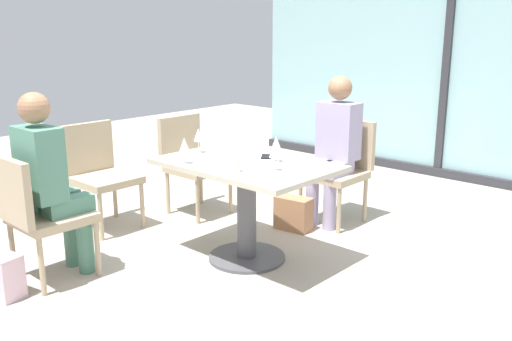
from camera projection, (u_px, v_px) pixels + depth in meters
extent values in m
plane|color=#A89E8E|center=(247.00, 259.00, 4.12)|extent=(12.00, 12.00, 0.00)
cube|color=#8DB7BC|center=(448.00, 55.00, 6.07)|extent=(5.00, 0.03, 2.70)
cube|color=#2D2D33|center=(447.00, 55.00, 6.05)|extent=(0.08, 0.06, 2.70)
cube|color=#2D2D33|center=(437.00, 172.00, 6.37)|extent=(5.00, 0.10, 0.10)
cube|color=#BCB29E|center=(246.00, 165.00, 3.94)|extent=(1.23, 0.80, 0.04)
cylinder|color=#4C4C51|center=(247.00, 214.00, 4.03)|extent=(0.14, 0.14, 0.69)
cylinder|color=#4C4C51|center=(247.00, 257.00, 4.11)|extent=(0.56, 0.56, 0.02)
cube|color=tan|center=(52.00, 218.00, 3.73)|extent=(0.46, 0.46, 0.06)
cube|color=tan|center=(11.00, 191.00, 3.49)|extent=(0.46, 0.05, 0.42)
cylinder|color=tan|center=(98.00, 249.00, 3.79)|extent=(0.04, 0.04, 0.39)
cylinder|color=tan|center=(67.00, 234.00, 4.06)|extent=(0.04, 0.04, 0.39)
cylinder|color=tan|center=(42.00, 267.00, 3.51)|extent=(0.04, 0.04, 0.39)
cylinder|color=tan|center=(13.00, 250.00, 3.77)|extent=(0.04, 0.04, 0.39)
cube|color=tan|center=(334.00, 175.00, 4.79)|extent=(0.46, 0.46, 0.06)
cube|color=tan|center=(351.00, 143.00, 4.91)|extent=(0.46, 0.05, 0.42)
cylinder|color=tan|center=(300.00, 201.00, 4.83)|extent=(0.04, 0.04, 0.39)
cylinder|color=tan|center=(339.00, 211.00, 4.57)|extent=(0.04, 0.04, 0.39)
cylinder|color=tan|center=(327.00, 191.00, 5.12)|extent=(0.04, 0.04, 0.39)
cylinder|color=tan|center=(365.00, 200.00, 4.86)|extent=(0.04, 0.04, 0.39)
cube|color=tan|center=(199.00, 168.00, 5.02)|extent=(0.46, 0.46, 0.06)
cube|color=tan|center=(180.00, 138.00, 5.12)|extent=(0.05, 0.46, 0.42)
cylinder|color=tan|center=(198.00, 202.00, 4.80)|extent=(0.04, 0.04, 0.39)
cylinder|color=tan|center=(230.00, 192.00, 5.09)|extent=(0.04, 0.04, 0.39)
cylinder|color=tan|center=(168.00, 193.00, 5.06)|extent=(0.04, 0.04, 0.39)
cylinder|color=tan|center=(201.00, 184.00, 5.35)|extent=(0.04, 0.04, 0.39)
cube|color=tan|center=(106.00, 180.00, 4.64)|extent=(0.46, 0.46, 0.06)
cube|color=tan|center=(88.00, 147.00, 4.74)|extent=(0.05, 0.46, 0.42)
cylinder|color=tan|center=(101.00, 217.00, 4.42)|extent=(0.04, 0.04, 0.39)
cylinder|color=tan|center=(142.00, 205.00, 4.71)|extent=(0.04, 0.04, 0.39)
cylinder|color=tan|center=(74.00, 206.00, 4.68)|extent=(0.04, 0.04, 0.39)
cylinder|color=tan|center=(115.00, 196.00, 4.97)|extent=(0.04, 0.04, 0.39)
cylinder|color=#4C7F6B|center=(85.00, 241.00, 3.84)|extent=(0.11, 0.11, 0.45)
cube|color=#4C7F6B|center=(69.00, 206.00, 3.70)|extent=(0.13, 0.32, 0.11)
cylinder|color=#4C7F6B|center=(72.00, 235.00, 3.96)|extent=(0.11, 0.11, 0.45)
cube|color=#4C7F6B|center=(55.00, 200.00, 3.82)|extent=(0.13, 0.32, 0.11)
cube|color=#4C7F6B|center=(39.00, 164.00, 3.59)|extent=(0.34, 0.20, 0.48)
sphere|color=#936B4C|center=(34.00, 108.00, 3.50)|extent=(0.20, 0.20, 0.20)
cylinder|color=#9E93B7|center=(312.00, 199.00, 4.77)|extent=(0.11, 0.11, 0.45)
cube|color=#9E93B7|center=(320.00, 165.00, 4.77)|extent=(0.13, 0.32, 0.11)
cylinder|color=#9E93B7|center=(330.00, 204.00, 4.65)|extent=(0.11, 0.11, 0.45)
cube|color=#9E93B7|center=(337.00, 169.00, 4.65)|extent=(0.13, 0.32, 0.11)
cube|color=#9E93B7|center=(339.00, 131.00, 4.73)|extent=(0.34, 0.20, 0.48)
sphere|color=#936B4C|center=(340.00, 88.00, 4.64)|extent=(0.20, 0.20, 0.20)
cylinder|color=silver|center=(274.00, 170.00, 3.71)|extent=(0.06, 0.06, 0.00)
cylinder|color=silver|center=(274.00, 163.00, 3.70)|extent=(0.01, 0.01, 0.08)
cone|color=silver|center=(275.00, 150.00, 3.67)|extent=(0.07, 0.07, 0.09)
cylinder|color=silver|center=(199.00, 152.00, 4.23)|extent=(0.06, 0.06, 0.00)
cylinder|color=silver|center=(199.00, 147.00, 4.21)|extent=(0.01, 0.01, 0.08)
cone|color=silver|center=(198.00, 135.00, 4.19)|extent=(0.07, 0.07, 0.09)
cylinder|color=silver|center=(185.00, 163.00, 3.89)|extent=(0.06, 0.06, 0.00)
cylinder|color=silver|center=(185.00, 157.00, 3.88)|extent=(0.01, 0.01, 0.08)
cone|color=silver|center=(184.00, 144.00, 3.86)|extent=(0.07, 0.07, 0.09)
cylinder|color=silver|center=(276.00, 161.00, 3.94)|extent=(0.06, 0.06, 0.00)
cylinder|color=silver|center=(276.00, 155.00, 3.93)|extent=(0.01, 0.01, 0.08)
cone|color=silver|center=(276.00, 143.00, 3.91)|extent=(0.07, 0.07, 0.09)
cylinder|color=white|center=(234.00, 165.00, 3.66)|extent=(0.08, 0.08, 0.09)
cube|color=black|center=(266.00, 156.00, 4.09)|extent=(0.14, 0.16, 0.01)
cube|color=#A3704C|center=(293.00, 213.00, 4.68)|extent=(0.32, 0.20, 0.28)
cube|color=beige|center=(0.00, 275.00, 3.52)|extent=(0.33, 0.21, 0.28)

